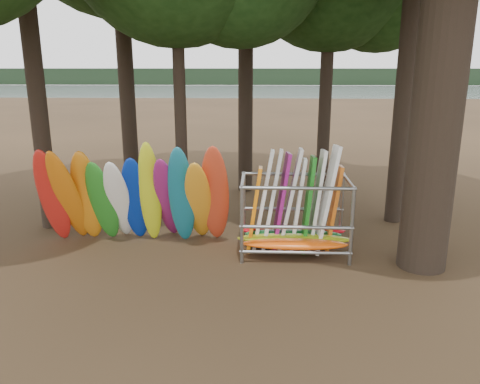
{
  "coord_description": "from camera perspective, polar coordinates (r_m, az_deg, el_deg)",
  "views": [
    {
      "loc": [
        0.97,
        -10.72,
        4.72
      ],
      "look_at": [
        0.46,
        1.5,
        1.4
      ],
      "focal_mm": 35.0,
      "sensor_mm": 36.0,
      "label": 1
    }
  ],
  "objects": [
    {
      "name": "ground",
      "position": [
        11.75,
        -2.57,
        -8.51
      ],
      "size": [
        120.0,
        120.0,
        0.0
      ],
      "primitive_type": "plane",
      "color": "#47331E",
      "rests_on": "ground"
    },
    {
      "name": "lake",
      "position": [
        70.89,
        1.62,
        11.35
      ],
      "size": [
        160.0,
        160.0,
        0.0
      ],
      "primitive_type": "plane",
      "color": "gray",
      "rests_on": "ground"
    },
    {
      "name": "far_shore",
      "position": [
        120.76,
        1.98,
        13.87
      ],
      "size": [
        160.0,
        4.0,
        4.0
      ],
      "primitive_type": "cube",
      "color": "black",
      "rests_on": "ground"
    },
    {
      "name": "kayak_row",
      "position": [
        12.72,
        -12.67,
        -0.71
      ],
      "size": [
        5.12,
        2.09,
        3.02
      ],
      "color": "red",
      "rests_on": "ground"
    },
    {
      "name": "storage_rack",
      "position": [
        12.1,
        6.62,
        -3.09
      ],
      "size": [
        2.94,
        1.55,
        2.83
      ],
      "color": "gray",
      "rests_on": "ground"
    }
  ]
}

